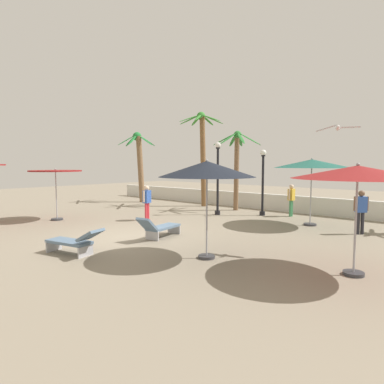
{
  "coord_description": "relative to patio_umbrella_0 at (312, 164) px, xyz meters",
  "views": [
    {
      "loc": [
        9.41,
        -7.23,
        2.61
      ],
      "look_at": [
        0.0,
        3.36,
        1.4
      ],
      "focal_mm": 30.88,
      "sensor_mm": 36.0,
      "label": 1
    }
  ],
  "objects": [
    {
      "name": "ground_plane",
      "position": [
        -3.95,
        -6.48,
        -2.6
      ],
      "size": [
        56.0,
        56.0,
        0.0
      ],
      "primitive_type": "plane",
      "color": "gray"
    },
    {
      "name": "boundary_wall",
      "position": [
        -3.95,
        3.13,
        -2.15
      ],
      "size": [
        25.2,
        0.3,
        0.9
      ],
      "primitive_type": "cube",
      "color": "silver",
      "rests_on": "ground_plane"
    },
    {
      "name": "patio_umbrella_0",
      "position": [
        0.0,
        0.0,
        0.0
      ],
      "size": [
        3.14,
        3.14,
        2.85
      ],
      "color": "#333338",
      "rests_on": "ground_plane"
    },
    {
      "name": "patio_umbrella_1",
      "position": [
        -0.2,
        -6.73,
        -0.15
      ],
      "size": [
        2.66,
        2.66,
        2.74
      ],
      "color": "#333338",
      "rests_on": "ground_plane"
    },
    {
      "name": "patio_umbrella_2",
      "position": [
        -9.35,
        -6.52,
        -0.48
      ],
      "size": [
        2.32,
        2.32,
        2.4
      ],
      "color": "#333338",
      "rests_on": "ground_plane"
    },
    {
      "name": "patio_umbrella_4",
      "position": [
        3.27,
        -5.53,
        -0.2
      ],
      "size": [
        2.98,
        2.98,
        2.63
      ],
      "color": "#333338",
      "rests_on": "ground_plane"
    },
    {
      "name": "palm_tree_0",
      "position": [
        -7.62,
        1.98,
        1.01
      ],
      "size": [
        2.94,
        2.9,
        5.78
      ],
      "color": "brown",
      "rests_on": "ground_plane"
    },
    {
      "name": "palm_tree_1",
      "position": [
        -12.29,
        0.85,
        0.36
      ],
      "size": [
        2.71,
        2.59,
        4.78
      ],
      "color": "brown",
      "rests_on": "ground_plane"
    },
    {
      "name": "palm_tree_2",
      "position": [
        -4.95,
        1.79,
        0.29
      ],
      "size": [
        2.58,
        2.68,
        4.44
      ],
      "color": "brown",
      "rests_on": "ground_plane"
    },
    {
      "name": "lamp_post_0",
      "position": [
        -4.75,
        -0.24,
        -0.62
      ],
      "size": [
        0.29,
        0.29,
        3.7
      ],
      "color": "black",
      "rests_on": "ground_plane"
    },
    {
      "name": "lamp_post_1",
      "position": [
        -2.9,
        1.08,
        -0.79
      ],
      "size": [
        0.3,
        0.3,
        3.32
      ],
      "color": "black",
      "rests_on": "ground_plane"
    },
    {
      "name": "lounge_chair_0",
      "position": [
        -3.26,
        -8.98,
        -2.2
      ],
      "size": [
        1.93,
        0.98,
        0.82
      ],
      "color": "#B7B7BC",
      "rests_on": "ground_plane"
    },
    {
      "name": "lounge_chair_1",
      "position": [
        -3.03,
        -5.9,
        -2.21
      ],
      "size": [
        0.86,
        1.95,
        0.84
      ],
      "color": "#B7B7BC",
      "rests_on": "ground_plane"
    },
    {
      "name": "guest_0",
      "position": [
        -6.13,
        -3.79,
        -1.63
      ],
      "size": [
        0.32,
        0.55,
        1.61
      ],
      "color": "#D8333F",
      "rests_on": "ground_plane"
    },
    {
      "name": "guest_1",
      "position": [
        2.1,
        -0.52,
        -1.62
      ],
      "size": [
        0.43,
        0.42,
        1.63
      ],
      "color": "#26262D",
      "rests_on": "ground_plane"
    },
    {
      "name": "guest_2",
      "position": [
        -1.66,
        1.73,
        -1.64
      ],
      "size": [
        0.25,
        0.56,
        1.6
      ],
      "color": "#3F8C59",
      "rests_on": "ground_plane"
    },
    {
      "name": "seagull_0",
      "position": [
        2.28,
        -3.96,
        1.01
      ],
      "size": [
        1.13,
        0.51,
        0.18
      ],
      "color": "white"
    }
  ]
}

